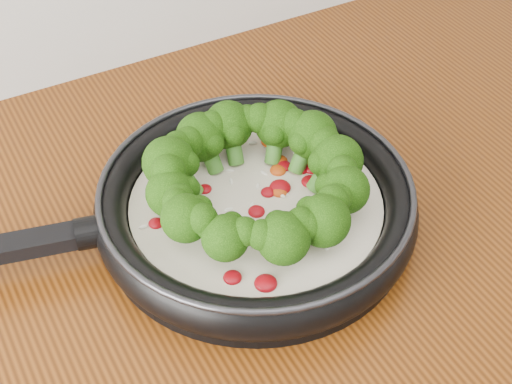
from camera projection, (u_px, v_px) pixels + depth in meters
skillet at (254, 198)px, 0.82m from camera, size 0.57×0.42×0.10m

